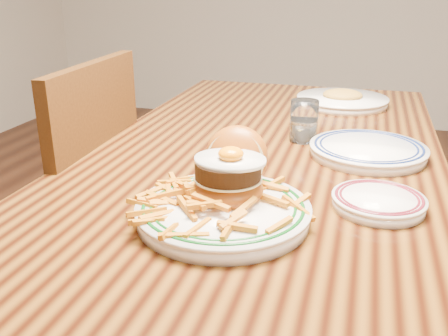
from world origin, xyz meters
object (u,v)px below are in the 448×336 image
(main_plate, at_px, (226,195))
(side_plate, at_px, (379,201))
(chair_left, at_px, (64,221))
(table, at_px, (263,182))

(main_plate, relative_size, side_plate, 1.87)
(chair_left, bearing_deg, side_plate, -16.14)
(table, xyz_separation_m, side_plate, (0.27, -0.27, 0.10))
(table, distance_m, side_plate, 0.40)
(table, relative_size, side_plate, 9.38)
(side_plate, bearing_deg, main_plate, -161.52)
(chair_left, bearing_deg, table, 5.15)
(table, distance_m, chair_left, 0.58)
(table, bearing_deg, chair_left, -172.02)
(chair_left, relative_size, side_plate, 5.60)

